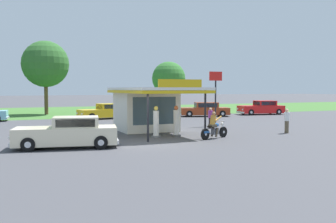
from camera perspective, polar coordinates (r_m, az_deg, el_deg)
The scene contains 17 objects.
ground_plane at distance 20.04m, azimuth -2.60°, elevation -4.78°, with size 300.00×300.00×0.00m, color #424247.
grass_verge_strip at distance 49.17m, azimuth -14.83°, elevation 0.04°, with size 120.00×24.00×0.01m, color #3D6B2D.
service_station_kiosk at distance 25.25m, azimuth -3.10°, elevation 0.91°, with size 4.44×7.78×3.42m.
gas_pump_nearside at distance 22.06m, azimuth -1.86°, elevation -1.80°, with size 0.44×0.44×1.86m.
gas_pump_offside at distance 22.56m, azimuth 1.27°, elevation -1.68°, with size 0.44×0.44×1.87m.
motorcycle_with_rider at distance 21.60m, azimuth 7.13°, elevation -2.46°, with size 2.15×0.96×1.58m.
featured_classic_sedan at distance 18.82m, azimuth -15.22°, elevation -3.27°, with size 5.28×2.69×1.53m.
parked_car_back_row_right at distance 42.88m, azimuth 14.27°, elevation 0.51°, with size 5.40×2.59×1.56m.
parked_car_back_row_centre at distance 38.92m, azimuth 5.71°, elevation 0.26°, with size 5.55×3.18×1.48m.
parked_car_back_row_centre_right at distance 36.12m, azimuth -9.70°, elevation -0.06°, with size 5.34×2.84×1.46m.
bystander_strolling_foreground at distance 32.84m, azimuth -3.08°, elevation -0.03°, with size 0.35×0.35×1.61m.
bystander_standing_back_lot at distance 33.33m, azimuth 0.94°, elevation 0.16°, with size 0.38×0.38×1.74m.
bystander_chatting_near_pumps at distance 25.28m, azimuth 17.89°, elevation -1.32°, with size 0.34×0.34×1.59m.
bystander_leaning_by_kiosk at distance 27.09m, azimuth 6.58°, elevation -0.95°, with size 0.34×0.34×1.52m.
tree_oak_left at distance 43.99m, azimuth -18.42°, elevation 6.96°, with size 5.21×5.21×8.29m.
tree_oak_centre at distance 50.51m, azimuth 0.11°, elevation 5.12°, with size 4.57×4.57×6.60m.
roadside_pole_sign at distance 29.09m, azimuth 7.37°, elevation 3.56°, with size 1.10×0.12×4.23m.
Camera 1 is at (-6.88, -18.60, 2.90)m, focal length 39.42 mm.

